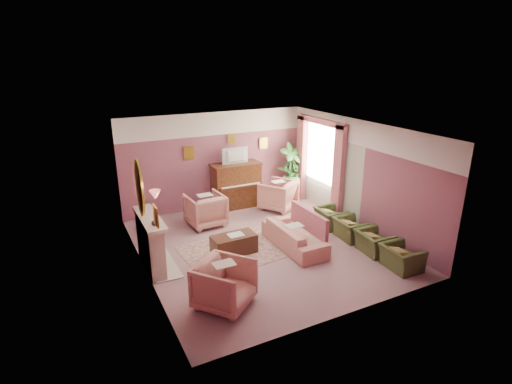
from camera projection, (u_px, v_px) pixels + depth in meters
name	position (u px, v px, depth m)	size (l,w,h in m)	color
floor	(263.00, 246.00, 9.52)	(5.50, 6.00, 0.01)	gray
ceiling	(264.00, 129.00, 8.61)	(5.50, 6.00, 0.01)	silver
wall_back	(216.00, 161.00, 11.60)	(5.50, 0.02, 2.80)	#724660
wall_front	(349.00, 243.00, 6.53)	(5.50, 0.02, 2.80)	#724660
wall_left	(141.00, 210.00, 7.90)	(0.02, 6.00, 2.80)	#724660
wall_right	(358.00, 175.00, 10.23)	(0.02, 6.00, 2.80)	#724660
picture_rail_band	(214.00, 124.00, 11.24)	(5.50, 0.01, 0.65)	white
stripe_panel	(327.00, 174.00, 11.43)	(0.01, 3.00, 2.15)	#ACB2A1
fireplace_surround	(150.00, 244.00, 8.41)	(0.30, 1.40, 1.10)	beige
fireplace_inset	(156.00, 249.00, 8.50)	(0.18, 0.72, 0.68)	#252525
fire_ember	(158.00, 256.00, 8.58)	(0.06, 0.54, 0.10)	#FF612F
mantel_shelf	(149.00, 218.00, 8.24)	(0.40, 1.55, 0.07)	beige
hearth	(162.00, 264.00, 8.67)	(0.55, 1.50, 0.02)	beige
mirror_frame	(139.00, 188.00, 7.95)	(0.04, 0.72, 1.20)	#B09729
mirror_glass	(141.00, 188.00, 7.97)	(0.01, 0.60, 1.06)	silver
sconce_shade	(155.00, 195.00, 7.04)	(0.20, 0.20, 0.16)	#FF7A73
piano	(236.00, 186.00, 11.78)	(1.40, 0.60, 1.30)	#462413
piano_keyshelf	(241.00, 187.00, 11.47)	(1.30, 0.12, 0.06)	#462413
piano_keys	(241.00, 186.00, 11.45)	(1.20, 0.08, 0.02)	silver
piano_top	(236.00, 164.00, 11.57)	(1.45, 0.65, 0.04)	#462413
television	(236.00, 155.00, 11.43)	(0.80, 0.12, 0.48)	#252525
print_back_left	(189.00, 153.00, 11.12)	(0.30, 0.03, 0.38)	#B09729
print_back_right	(263.00, 143.00, 12.10)	(0.26, 0.03, 0.34)	#B09729
print_back_mid	(231.00, 139.00, 11.58)	(0.22, 0.03, 0.26)	#B09729
print_left_wall	(156.00, 216.00, 6.80)	(0.03, 0.28, 0.36)	#B09729
window_blind	(322.00, 151.00, 11.42)	(0.03, 1.40, 1.80)	#EEE8C8
curtain_left	(339.00, 173.00, 10.74)	(0.16, 0.34, 2.60)	#A95662
curtain_right	(301.00, 158.00, 12.30)	(0.16, 0.34, 2.60)	#A95662
pelmet	(321.00, 121.00, 11.11)	(0.16, 2.20, 0.16)	#A95662
mantel_plant	(143.00, 202.00, 8.65)	(0.16, 0.16, 0.28)	#347A35
mantel_vase	(155.00, 222.00, 7.78)	(0.16, 0.16, 0.16)	white
area_rug	(238.00, 250.00, 9.31)	(2.50, 1.80, 0.01)	#A0796F
coffee_table	(234.00, 244.00, 9.10)	(1.00, 0.50, 0.45)	#3E2114
table_paper	(236.00, 235.00, 9.04)	(0.35, 0.28, 0.01)	silver
sofa	(294.00, 232.00, 9.35)	(0.64, 1.93, 0.78)	tan
sofa_throw	(309.00, 220.00, 9.45)	(0.10, 1.46, 0.53)	#A95662
floral_armchair_left	(205.00, 208.00, 10.54)	(0.91, 0.91, 0.95)	tan
floral_armchair_right	(278.00, 194.00, 11.64)	(0.91, 0.91, 0.95)	tan
floral_armchair_front	(225.00, 282.00, 7.11)	(0.91, 0.91, 0.95)	tan
olive_chair_a	(402.00, 254.00, 8.41)	(0.55, 0.79, 0.68)	#414E26
olive_chair_b	(374.00, 239.00, 9.10)	(0.55, 0.79, 0.68)	#414E26
olive_chair_c	(351.00, 226.00, 9.79)	(0.55, 0.79, 0.68)	#414E26
olive_chair_d	(331.00, 214.00, 10.49)	(0.55, 0.79, 0.68)	#414E26
side_table	(291.00, 188.00, 12.58)	(0.52, 0.52, 0.70)	beige
side_plant_big	(291.00, 172.00, 12.41)	(0.30, 0.30, 0.34)	#347A35
side_plant_small	(296.00, 173.00, 12.38)	(0.16, 0.16, 0.28)	#347A35
palm_pot	(290.00, 193.00, 12.60)	(0.34, 0.34, 0.34)	#915D3F
palm_plant	(291.00, 166.00, 12.31)	(0.76, 0.76, 1.44)	#347A35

